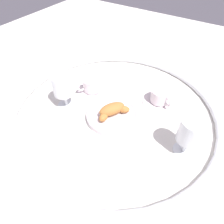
{
  "coord_description": "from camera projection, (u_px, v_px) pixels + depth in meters",
  "views": [
    {
      "loc": [
        0.48,
        0.3,
        0.56
      ],
      "look_at": [
        0.03,
        0.01,
        0.03
      ],
      "focal_mm": 32.72,
      "sensor_mm": 36.0,
      "label": 1
    }
  ],
  "objects": [
    {
      "name": "croissant_large",
      "position": [
        112.0,
        110.0,
        0.74
      ],
      "size": [
        0.12,
        0.1,
        0.04
      ],
      "color": "#AD6B33",
      "rests_on": "pastry_plate"
    },
    {
      "name": "table_chrome_rim",
      "position": [
        114.0,
        110.0,
        0.78
      ],
      "size": [
        0.79,
        0.79,
        0.02
      ],
      "primitive_type": "torus",
      "color": "silver",
      "rests_on": "ground_plane"
    },
    {
      "name": "pastry_plate",
      "position": [
        112.0,
        115.0,
        0.76
      ],
      "size": [
        0.19,
        0.19,
        0.02
      ],
      "color": "silver",
      "rests_on": "ground_plane"
    },
    {
      "name": "ground_plane",
      "position": [
        114.0,
        112.0,
        0.79
      ],
      "size": [
        2.2,
        2.2,
        0.0
      ],
      "primitive_type": "plane",
      "color": "silver"
    },
    {
      "name": "coffee_cup_near",
      "position": [
        92.0,
        86.0,
        0.87
      ],
      "size": [
        0.14,
        0.14,
        0.06
      ],
      "color": "silver",
      "rests_on": "ground_plane"
    },
    {
      "name": "juice_glass_left",
      "position": [
        191.0,
        133.0,
        0.6
      ],
      "size": [
        0.08,
        0.08,
        0.14
      ],
      "color": "white",
      "rests_on": "ground_plane"
    },
    {
      "name": "folded_napkin",
      "position": [
        105.0,
        161.0,
        0.64
      ],
      "size": [
        0.14,
        0.14,
        0.01
      ],
      "primitive_type": "cube",
      "rotation": [
        0.0,
        0.0,
        -0.32
      ],
      "color": "silver",
      "rests_on": "ground_plane"
    },
    {
      "name": "sugar_packet",
      "position": [
        64.0,
        155.0,
        0.65
      ],
      "size": [
        0.05,
        0.03,
        0.01
      ],
      "primitive_type": "cube",
      "rotation": [
        0.0,
        0.0,
        0.02
      ],
      "color": "white",
      "rests_on": "ground_plane"
    },
    {
      "name": "juice_glass_right",
      "position": [
        62.0,
        86.0,
        0.76
      ],
      "size": [
        0.08,
        0.08,
        0.14
      ],
      "color": "white",
      "rests_on": "ground_plane"
    },
    {
      "name": "coffee_cup_far",
      "position": [
        160.0,
        97.0,
        0.82
      ],
      "size": [
        0.14,
        0.14,
        0.06
      ],
      "color": "silver",
      "rests_on": "ground_plane"
    }
  ]
}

